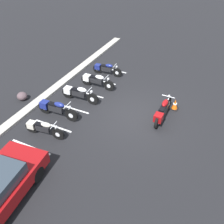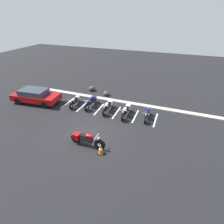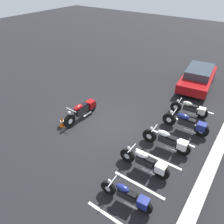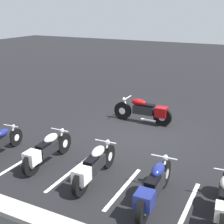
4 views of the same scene
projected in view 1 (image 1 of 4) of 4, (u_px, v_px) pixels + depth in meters
ground at (138, 116)px, 13.39m from camera, size 60.00×60.00×0.00m
motorcycle_maroon_featured at (163, 111)px, 12.87m from camera, size 2.38×0.67×0.94m
parked_bike_0 at (42, 128)px, 11.96m from camera, size 0.59×1.99×0.78m
parked_bike_1 at (55, 108)px, 13.09m from camera, size 0.64×2.29×0.90m
parked_bike_2 at (78, 93)px, 14.25m from camera, size 0.62×2.21×0.87m
parked_bike_3 at (96, 80)px, 15.39m from camera, size 0.60×2.15×0.84m
parked_bike_4 at (106, 69)px, 16.67m from camera, size 0.55×1.95×0.77m
concrete_curb at (52, 90)px, 15.24m from camera, size 18.00×0.50×0.12m
landscape_rock_1 at (22, 96)px, 14.44m from camera, size 0.75×0.75×0.46m
traffic_cone at (175, 104)px, 13.72m from camera, size 0.40×0.40×0.58m
stall_line_0 at (31, 147)px, 11.56m from camera, size 0.10×2.10×0.00m
stall_line_1 at (53, 126)px, 12.74m from camera, size 0.10×2.10×0.00m
stall_line_2 at (72, 108)px, 13.91m from camera, size 0.10×2.10×0.00m
stall_line_3 at (87, 93)px, 15.09m from camera, size 0.10×2.10×0.00m
stall_line_4 at (100, 81)px, 16.26m from camera, size 0.10×2.10×0.00m
stall_line_5 at (112, 70)px, 17.44m from camera, size 0.10×2.10×0.00m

